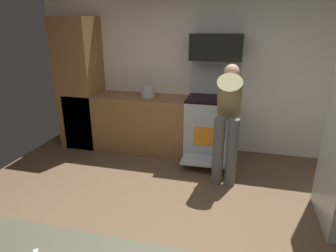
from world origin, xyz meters
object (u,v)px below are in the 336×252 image
object	(u,v)px
oven_range	(212,126)
person_cook	(228,116)
stock_pot	(148,92)
microwave	(216,47)

from	to	relation	value
oven_range	person_cook	xyz separation A→B (m)	(0.25, -0.69, 0.39)
stock_pot	microwave	bearing A→B (deg)	4.46
microwave	stock_pot	size ratio (longest dim) A/B	3.29
oven_range	microwave	bearing A→B (deg)	90.00
oven_range	stock_pot	world-z (taller)	oven_range
oven_range	person_cook	size ratio (longest dim) A/B	0.99
person_cook	stock_pot	distance (m)	1.46
microwave	oven_range	bearing A→B (deg)	-90.00
microwave	stock_pot	world-z (taller)	microwave
microwave	person_cook	distance (m)	1.14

